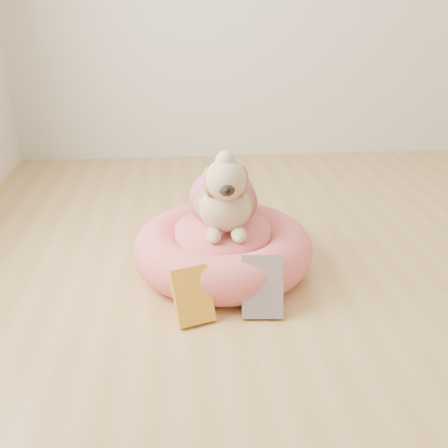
{
  "coord_description": "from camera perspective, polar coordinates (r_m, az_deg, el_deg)",
  "views": [
    {
      "loc": [
        -0.89,
        -1.29,
        1.02
      ],
      "look_at": [
        -0.72,
        0.51,
        0.22
      ],
      "focal_mm": 40.0,
      "sensor_mm": 36.0,
      "label": 1
    }
  ],
  "objects": [
    {
      "name": "book_white",
      "position": [
        1.78,
        4.41,
        -7.16
      ],
      "size": [
        0.16,
        0.14,
        0.21
      ],
      "primitive_type": "cube",
      "rotation": [
        -0.48,
        0.0,
        -0.09
      ],
      "color": "silver",
      "rests_on": "floor"
    },
    {
      "name": "dog",
      "position": [
        1.98,
        -0.03,
        4.64
      ],
      "size": [
        0.35,
        0.49,
        0.35
      ],
      "primitive_type": null,
      "rotation": [
        0.0,
        0.0,
        -0.03
      ],
      "color": "brown",
      "rests_on": "pet_bed"
    },
    {
      "name": "pet_bed",
      "position": [
        2.07,
        -0.13,
        -2.8
      ],
      "size": [
        0.74,
        0.74,
        0.19
      ],
      "color": "#FB6264",
      "rests_on": "floor"
    },
    {
      "name": "book_yellow",
      "position": [
        1.75,
        -3.61,
        -8.18
      ],
      "size": [
        0.16,
        0.15,
        0.19
      ],
      "primitive_type": "cube",
      "rotation": [
        -0.5,
        0.0,
        0.31
      ],
      "color": "yellow",
      "rests_on": "floor"
    }
  ]
}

